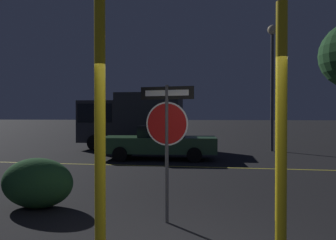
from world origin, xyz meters
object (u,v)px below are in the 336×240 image
Objects in this scene: yellow_pole_left at (100,129)px; passing_car_2 at (160,142)px; delivery_truck at (130,119)px; street_lamp at (272,65)px; stop_sign at (167,125)px; hedge_bush_1 at (37,183)px; yellow_pole_right at (281,141)px.

yellow_pole_left is 0.67× the size of passing_car_2.
delivery_truck is at bearing 26.61° from passing_car_2.
yellow_pole_left is 0.51× the size of street_lamp.
stop_sign is 12.56m from delivery_truck.
delivery_truck is at bearing 104.19° from yellow_pole_left.
stop_sign is at bearing 68.85° from yellow_pole_left.
yellow_pole_left is 13.90m from delivery_truck.
passing_car_2 is 0.91× the size of delivery_truck.
street_lamp is at bearing 61.67° from hedge_bush_1.
street_lamp reaches higher than passing_car_2.
street_lamp is at bearing -89.31° from delivery_truck.
yellow_pole_left is 14.56m from street_lamp.
yellow_pole_left is (-0.61, -1.57, -0.02)m from stop_sign.
yellow_pole_right is 4.94m from hedge_bush_1.
yellow_pole_right is 14.28m from street_lamp.
hedge_bush_1 is at bearing 177.65° from stop_sign.
street_lamp is (6.26, 11.62, 3.99)m from hedge_bush_1.
stop_sign is at bearing -162.16° from delivery_truck.
delivery_truck reaches higher than hedge_bush_1.
hedge_bush_1 is 11.56m from delivery_truck.
stop_sign is 0.36× the size of street_lamp.
delivery_truck is at bearing 96.54° from hedge_bush_1.
stop_sign is at bearing -106.38° from street_lamp.
delivery_truck is (-1.31, 11.42, 1.17)m from hedge_bush_1.
street_lamp reaches higher than delivery_truck.
yellow_pole_right is 0.57× the size of delivery_truck.
hedge_bush_1 is at bearing -174.26° from delivery_truck.
yellow_pole_right is at bearing -166.85° from passing_car_2.
delivery_truck is (-5.59, 13.64, 0.11)m from yellow_pole_right.
hedge_bush_1 is 13.79m from street_lamp.
passing_car_2 is (1.07, 7.56, 0.22)m from hedge_bush_1.
yellow_pole_right is at bearing -4.31° from yellow_pole_left.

